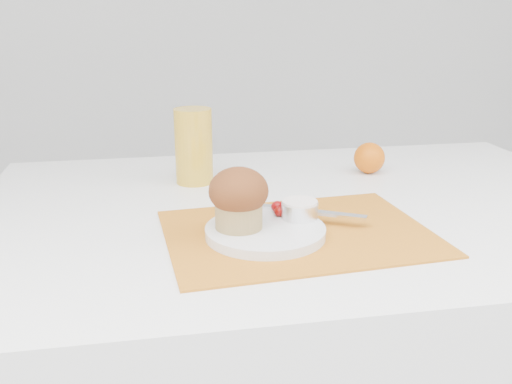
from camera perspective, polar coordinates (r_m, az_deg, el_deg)
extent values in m
cube|color=white|center=(1.22, 4.76, -18.05)|extent=(1.20, 0.80, 0.75)
cube|color=#C4701B|center=(0.91, 4.21, -4.09)|extent=(0.43, 0.33, 0.00)
cylinder|color=silver|center=(0.88, 0.94, -3.97)|extent=(0.24, 0.24, 0.01)
cylinder|color=silver|center=(0.92, 4.39, -1.84)|extent=(0.08, 0.08, 0.03)
cylinder|color=white|center=(0.91, 4.41, -1.07)|extent=(0.07, 0.07, 0.01)
ellipsoid|color=#570203|center=(0.94, 2.16, -1.48)|extent=(0.02, 0.02, 0.02)
ellipsoid|color=#530402|center=(0.92, 2.35, -1.96)|extent=(0.02, 0.02, 0.02)
cube|color=silver|center=(0.94, 5.27, -1.95)|extent=(0.17, 0.11, 0.00)
sphere|color=#DD6007|center=(1.25, 11.26, 3.36)|extent=(0.07, 0.07, 0.07)
cylinder|color=gold|center=(1.16, -6.25, 4.58)|extent=(0.08, 0.08, 0.15)
cylinder|color=#A98B51|center=(0.87, -1.73, -2.38)|extent=(0.09, 0.09, 0.04)
ellipsoid|color=#3D1A0B|center=(0.86, -1.76, 0.13)|extent=(0.09, 0.09, 0.07)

